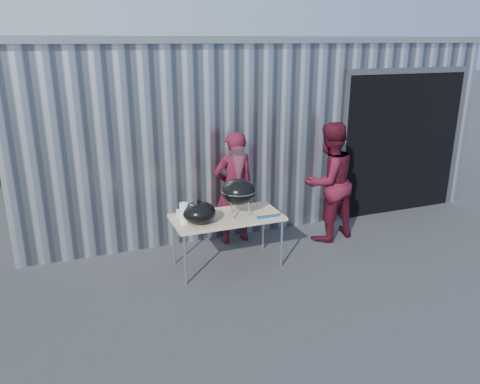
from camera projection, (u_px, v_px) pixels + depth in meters
name	position (u px, v px, depth m)	size (l,w,h in m)	color
ground	(274.00, 283.00, 6.14)	(80.00, 80.00, 0.00)	#2B2B2E
building	(223.00, 114.00, 10.05)	(8.20, 6.20, 3.10)	silver
folding_table	(227.00, 219.00, 6.42)	(1.50, 0.75, 0.75)	tan
kettle_grill	(239.00, 187.00, 6.30)	(0.48, 0.48, 0.95)	black
grill_lid	(199.00, 212.00, 6.13)	(0.44, 0.44, 0.32)	black
paper_towels	(184.00, 213.00, 6.11)	(0.12, 0.12, 0.28)	white
white_tub	(185.00, 214.00, 6.35)	(0.20, 0.15, 0.10)	white
foil_box	(268.00, 215.00, 6.35)	(0.32, 0.06, 0.06)	navy
person_cook	(234.00, 188.00, 7.18)	(0.64, 0.42, 1.76)	#480E1C
person_bystander	(329.00, 182.00, 7.28)	(0.91, 0.71, 1.88)	#480E1C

